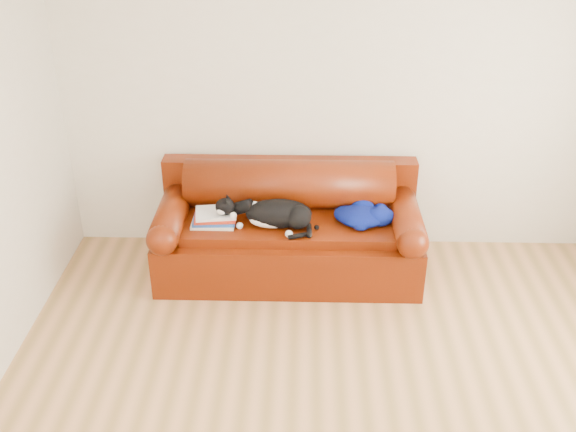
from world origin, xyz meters
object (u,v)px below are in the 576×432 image
blanket (363,215)px  book_stack (215,217)px  sofa_base (288,246)px  cat (277,214)px

blanket → book_stack: bearing=-177.6°
sofa_base → cat: (-0.09, -0.13, 0.37)m
sofa_base → blanket: (0.59, -0.04, 0.32)m
book_stack → cat: (0.49, -0.04, 0.05)m
sofa_base → book_stack: bearing=-171.1°
book_stack → blanket: 1.17m
book_stack → sofa_base: bearing=8.9°
book_stack → cat: 0.50m
cat → blanket: 0.68m
sofa_base → blanket: size_ratio=4.08×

